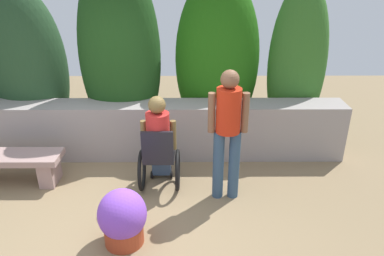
% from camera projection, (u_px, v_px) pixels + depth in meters
% --- Properties ---
extents(ground_plane, '(12.65, 12.65, 0.00)m').
position_uv_depth(ground_plane, '(117.00, 232.00, 4.17)').
color(ground_plane, '#856F4F').
extents(stone_retaining_wall, '(6.40, 0.50, 0.87)m').
position_uv_depth(stone_retaining_wall, '(137.00, 130.00, 5.69)').
color(stone_retaining_wall, gray).
rests_on(stone_retaining_wall, ground).
extents(hedge_backdrop, '(6.59, 1.17, 3.00)m').
position_uv_depth(hedge_backdrop, '(116.00, 64.00, 5.85)').
color(hedge_backdrop, '#0D3E17').
rests_on(hedge_backdrop, ground).
extents(stone_bench, '(1.38, 0.44, 0.44)m').
position_uv_depth(stone_bench, '(11.00, 164.00, 5.01)').
color(stone_bench, gray).
rests_on(stone_bench, ground).
extents(person_in_wheelchair, '(0.53, 0.66, 1.33)m').
position_uv_depth(person_in_wheelchair, '(159.00, 146.00, 4.78)').
color(person_in_wheelchair, black).
rests_on(person_in_wheelchair, ground).
extents(person_standing_companion, '(0.49, 0.30, 1.71)m').
position_uv_depth(person_standing_companion, '(228.00, 128.00, 4.43)').
color(person_standing_companion, '#314B64').
rests_on(person_standing_companion, ground).
extents(flower_pot_purple_near, '(0.53, 0.53, 0.65)m').
position_uv_depth(flower_pot_purple_near, '(123.00, 219.00, 3.91)').
color(flower_pot_purple_near, '#A63E22').
rests_on(flower_pot_purple_near, ground).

